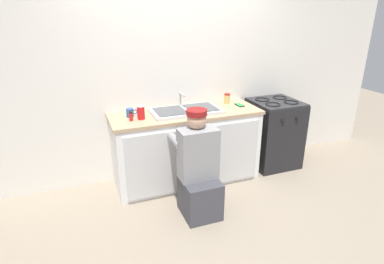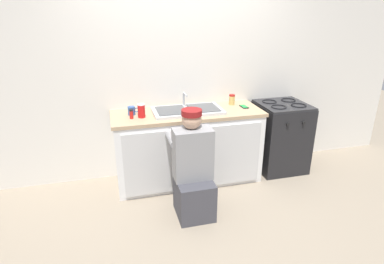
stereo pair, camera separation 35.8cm
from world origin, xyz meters
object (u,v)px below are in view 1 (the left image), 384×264
Objects in this scene: stove_range at (273,133)px; spice_bottle_red at (131,116)px; sink_double_basin at (186,110)px; condiment_jar at (227,99)px; soda_cup_red at (141,112)px; plumber_person at (199,173)px; cell_phone at (240,105)px; coffee_mug at (130,113)px.

stove_range is 8.53× the size of spice_bottle_red.
spice_bottle_red is (-0.65, -0.08, 0.03)m from sink_double_basin.
soda_cup_red is at bearing -169.59° from condiment_jar.
plumber_person reaches higher than cell_phone.
sink_double_basin is at bearing 7.12° from soda_cup_red.
coffee_mug is 0.14m from spice_bottle_red.
sink_double_basin is at bearing 7.21° from spice_bottle_red.
condiment_jar is 1.16m from soda_cup_red.
plumber_person is 10.52× the size of spice_bottle_red.
plumber_person is at bearing -130.61° from condiment_jar.
condiment_jar is at bearing 10.17° from spice_bottle_red.
coffee_mug is (-1.87, 0.05, 0.48)m from stove_range.
cell_phone is 1.25m from soda_cup_red.
sink_double_basin is at bearing 179.90° from stove_range.
plumber_person is 0.90m from soda_cup_red.
condiment_jar is 0.18m from cell_phone.
stove_range is at bearing 2.42° from spice_bottle_red.
plumber_person reaches higher than condiment_jar.
sink_double_basin is 0.54m from soda_cup_red.
stove_range is at bearing -12.76° from condiment_jar.
coffee_mug is at bearing 83.16° from spice_bottle_red.
plumber_person is 1.16m from cell_phone.
condiment_jar is at bearing 13.29° from sink_double_basin.
spice_bottle_red is at bearing -172.32° from soda_cup_red.
soda_cup_red is (-0.42, 0.63, 0.49)m from plumber_person.
spice_bottle_red is (-0.53, 0.61, 0.47)m from plumber_person.
cell_phone is 1.34m from coffee_mug.
plumber_person is (-0.12, -0.70, -0.44)m from sink_double_basin.
cell_phone is 1.36m from spice_bottle_red.
cell_phone is (0.11, -0.13, -0.06)m from condiment_jar.
stove_range is 5.90× the size of soda_cup_red.
sink_double_basin reaches higher than coffee_mug.
stove_range is 0.69m from cell_phone.
sink_double_basin is 0.65m from spice_bottle_red.
soda_cup_red reaches higher than coffee_mug.
coffee_mug is at bearing 178.12° from cell_phone.
soda_cup_red reaches higher than stove_range.
sink_double_basin reaches higher than cell_phone.
sink_double_basin reaches higher than stove_range.
coffee_mug is at bearing 124.49° from plumber_person.
stove_range is 7.00× the size of condiment_jar.
coffee_mug is (-1.23, -0.09, -0.02)m from condiment_jar.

